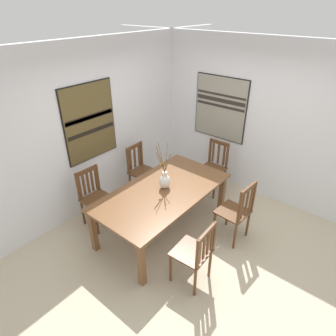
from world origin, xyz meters
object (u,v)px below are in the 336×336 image
at_px(centerpiece_vase, 165,180).
at_px(chair_4, 95,196).
at_px(chair_0, 141,170).
at_px(painting_on_side_wall, 220,108).
at_px(painting_on_back_wall, 90,122).
at_px(dining_table, 163,195).
at_px(chair_1, 236,211).
at_px(chair_2, 214,167).
at_px(chair_3, 195,253).

xyz_separation_m(centerpiece_vase, chair_4, (-0.61, 0.91, -0.36)).
bearing_deg(chair_0, painting_on_side_wall, -28.34).
height_order(chair_0, chair_4, chair_0).
relative_size(chair_4, painting_on_back_wall, 0.78).
xyz_separation_m(chair_0, chair_4, (-1.05, -0.01, 0.00)).
xyz_separation_m(centerpiece_vase, painting_on_side_wall, (1.80, 0.19, 0.59)).
relative_size(dining_table, chair_4, 2.22).
height_order(dining_table, chair_1, chair_1).
xyz_separation_m(chair_1, painting_on_side_wall, (1.35, 1.16, 0.94)).
bearing_deg(chair_1, centerpiece_vase, 114.57).
bearing_deg(chair_4, painting_on_back_wall, 46.83).
xyz_separation_m(centerpiece_vase, painting_on_back_wall, (-0.23, 1.31, 0.64)).
bearing_deg(chair_1, chair_2, 45.87).
distance_m(centerpiece_vase, chair_4, 1.15).
relative_size(chair_1, chair_4, 1.07).
bearing_deg(chair_3, chair_2, 25.81).
height_order(chair_1, painting_on_back_wall, painting_on_back_wall).
bearing_deg(painting_on_side_wall, chair_1, -139.27).
xyz_separation_m(chair_3, chair_4, (-0.04, 1.87, 0.01)).
height_order(centerpiece_vase, painting_on_back_wall, painting_on_back_wall).
relative_size(centerpiece_vase, chair_4, 0.81).
bearing_deg(chair_4, chair_3, -88.71).
distance_m(centerpiece_vase, painting_on_side_wall, 1.90).
bearing_deg(chair_2, painting_on_side_wall, 26.35).
height_order(centerpiece_vase, chair_2, centerpiece_vase).
bearing_deg(dining_table, painting_on_back_wall, 96.95).
xyz_separation_m(dining_table, chair_3, (-0.50, -0.94, -0.16)).
bearing_deg(painting_on_side_wall, chair_4, 163.39).
xyz_separation_m(dining_table, chair_1, (0.52, -0.95, -0.14)).
distance_m(chair_0, chair_2, 1.33).
height_order(chair_2, painting_on_side_wall, painting_on_side_wall).
relative_size(chair_1, chair_2, 1.04).
height_order(dining_table, chair_0, chair_0).
relative_size(dining_table, chair_2, 2.15).
distance_m(chair_2, chair_4, 2.19).
bearing_deg(chair_3, chair_4, 91.29).
distance_m(chair_1, painting_on_back_wall, 2.59).
bearing_deg(painting_on_back_wall, chair_2, -39.86).
distance_m(centerpiece_vase, chair_0, 1.08).
xyz_separation_m(chair_1, painting_on_back_wall, (-0.68, 2.29, 1.00)).
distance_m(chair_3, chair_4, 1.87).
bearing_deg(painting_on_side_wall, painting_on_back_wall, 151.00).
xyz_separation_m(chair_2, chair_3, (-1.94, -0.94, -0.01)).
bearing_deg(painting_on_back_wall, centerpiece_vase, -79.97).
bearing_deg(painting_on_back_wall, chair_3, -98.47).
bearing_deg(chair_3, centerpiece_vase, 59.28).
height_order(centerpiece_vase, chair_4, centerpiece_vase).
bearing_deg(painting_on_side_wall, chair_3, -154.10).
distance_m(dining_table, painting_on_back_wall, 1.60).
bearing_deg(chair_1, dining_table, 118.40).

